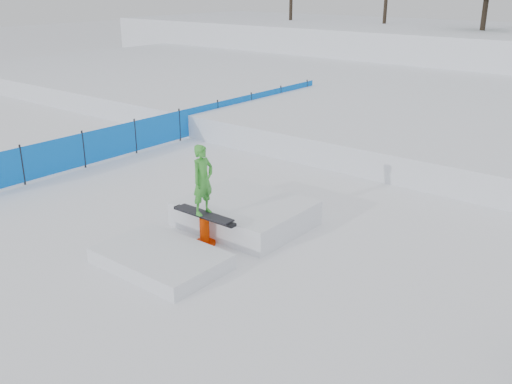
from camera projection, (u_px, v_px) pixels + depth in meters
The scene contains 4 objects.
ground at pixel (168, 270), 10.66m from camera, with size 120.00×120.00×0.00m, color white.
snow_midrise at pixel (471, 109), 22.21m from camera, with size 50.00×18.00×0.80m, color white.
safety_fence at pixel (180, 125), 19.11m from camera, with size 0.05×16.00×1.10m.
jib_rail_feature at pixel (224, 222), 12.03m from camera, with size 2.60×4.40×2.11m.
Camera 1 is at (7.23, -6.36, 5.08)m, focal length 40.00 mm.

